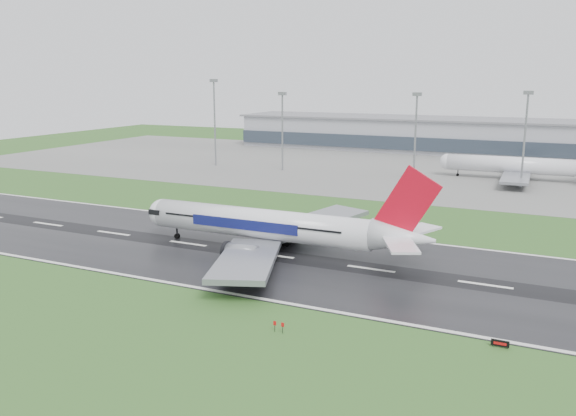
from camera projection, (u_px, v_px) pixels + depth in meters
The scene contains 11 objects.
ground at pixel (371, 269), 108.34m from camera, with size 520.00×520.00×0.00m, color #28531E.
runway at pixel (371, 269), 108.33m from camera, with size 400.00×45.00×0.10m, color black.
apron at pixel (473, 173), 218.85m from camera, with size 400.00×130.00×0.08m, color slate.
terminal at pixel (494, 138), 270.30m from camera, with size 240.00×36.00×15.00m, color #91939C.
main_airliner at pixel (279, 207), 116.98m from camera, with size 61.59×58.66×18.18m, color white, non-canonical shape.
parked_airliner at pixel (517, 156), 201.76m from camera, with size 54.47×50.71×15.97m, color silver, non-canonical shape.
runway_sign at pixel (500, 344), 76.83m from camera, with size 2.30×0.26×1.04m, color black, non-canonical shape.
floodmast_0 at pixel (215, 124), 232.87m from camera, with size 0.64×0.64×32.54m, color gray.
floodmast_1 at pixel (282, 133), 221.15m from camera, with size 0.64×0.64×27.91m, color gray.
floodmast_2 at pixel (415, 139), 200.45m from camera, with size 0.64×0.64×28.25m, color gray.
floodmast_3 at pixel (524, 142), 186.07m from camera, with size 0.64×0.64×29.11m, color gray.
Camera 1 is at (30.23, -100.05, 34.17)m, focal length 37.07 mm.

